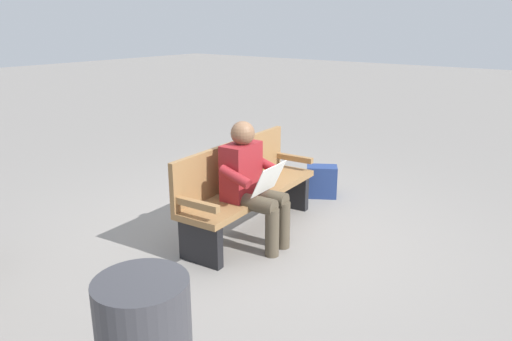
{
  "coord_description": "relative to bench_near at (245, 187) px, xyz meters",
  "views": [
    {
      "loc": [
        3.57,
        2.76,
        2.04
      ],
      "look_at": [
        0.12,
        0.15,
        0.7
      ],
      "focal_mm": 34.08,
      "sensor_mm": 36.0,
      "label": 1
    }
  ],
  "objects": [
    {
      "name": "ground_plane",
      "position": [
        -0.01,
        0.07,
        -0.46
      ],
      "size": [
        40.0,
        40.0,
        0.0
      ],
      "primitive_type": "plane",
      "color": "gray"
    },
    {
      "name": "bench_near",
      "position": [
        0.0,
        0.0,
        0.0
      ],
      "size": [
        1.83,
        0.61,
        0.9
      ],
      "rotation": [
        0.0,
        0.0,
        0.07
      ],
      "color": "olive",
      "rests_on": "ground"
    },
    {
      "name": "person_seated",
      "position": [
        0.22,
        0.25,
        0.17
      ],
      "size": [
        0.59,
        0.59,
        1.18
      ],
      "rotation": [
        0.0,
        0.0,
        0.07
      ],
      "color": "maroon",
      "rests_on": "ground"
    },
    {
      "name": "backpack",
      "position": [
        -1.33,
        0.12,
        -0.27
      ],
      "size": [
        0.38,
        0.42,
        0.38
      ],
      "rotation": [
        0.0,
        0.0,
        2.12
      ],
      "color": "navy",
      "rests_on": "ground"
    }
  ]
}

